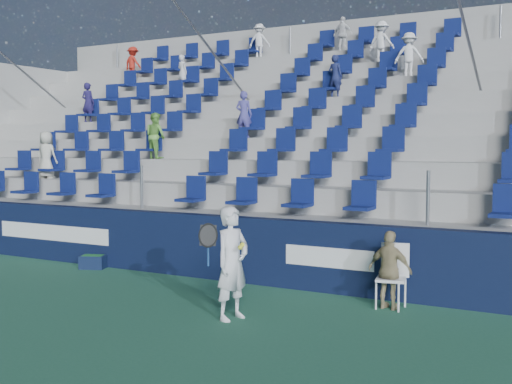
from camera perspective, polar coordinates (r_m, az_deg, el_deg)
ground at (r=9.31m, az=-9.71°, el=-11.52°), size 70.00×70.00×0.00m
sponsor_wall at (r=11.74m, az=-0.01°, el=-5.23°), size 24.00×0.32×1.20m
grandstand at (r=16.23m, az=8.77°, el=2.73°), size 24.00×8.17×6.63m
tennis_player at (r=9.27m, az=-2.13°, el=-6.32°), size 0.69×0.67×1.64m
line_judge_chair at (r=10.24m, az=12.08°, el=-6.88°), size 0.52×0.53×0.99m
line_judge at (r=10.09m, az=11.83°, el=-6.81°), size 0.74×0.39×1.21m
ball_bin at (r=13.62m, az=-14.29°, el=-5.98°), size 0.58×0.48×0.28m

